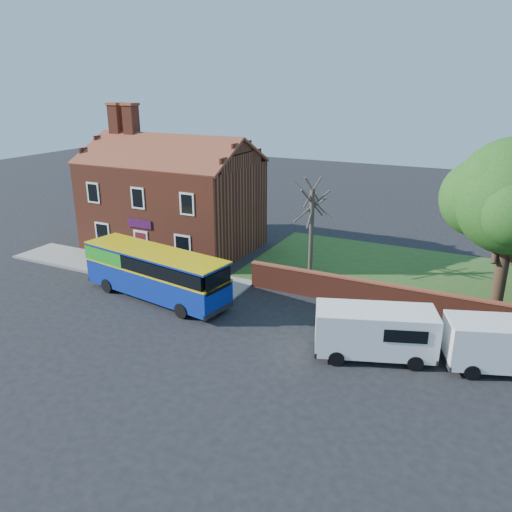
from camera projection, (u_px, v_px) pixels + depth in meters
The scene contains 10 objects.
ground at pixel (159, 325), 26.22m from camera, with size 120.00×120.00×0.00m, color black.
pavement at pixel (127, 268), 34.00m from camera, with size 18.00×3.50×0.12m, color gray.
kerb at pixel (109, 277), 32.51m from camera, with size 18.00×0.15×0.14m, color slate.
grass_strip at pixel (449, 282), 31.82m from camera, with size 26.00×12.00×0.04m, color #426B28.
shop_building at pixel (173, 203), 37.78m from camera, with size 12.30×8.13×10.50m.
boundary_wall at pixel (438, 306), 26.48m from camera, with size 22.00×0.38×1.60m.
bus at pixel (152, 270), 29.12m from camera, with size 9.82×3.89×2.92m.
van_near at pixel (375, 331), 22.76m from camera, with size 5.78×3.82×2.36m.
van_far at pixel (509, 344), 21.70m from camera, with size 5.63×3.71×2.30m.
bare_tree at pixel (311, 229), 32.05m from camera, with size 2.32×2.76×6.18m.
Camera 1 is at (14.97, -18.93, 12.01)m, focal length 35.00 mm.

